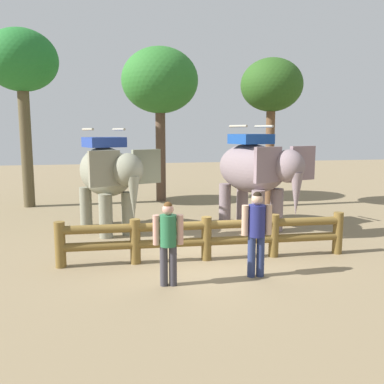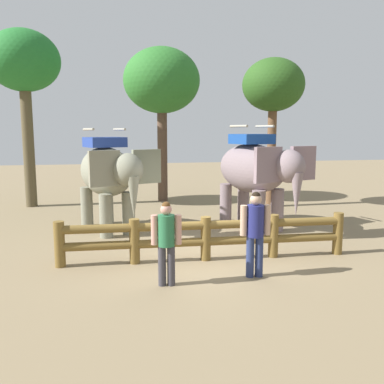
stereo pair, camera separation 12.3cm
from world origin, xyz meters
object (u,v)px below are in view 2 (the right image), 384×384
at_px(log_fence, 206,235).
at_px(tree_back_center, 273,88).
at_px(elephant_near_left, 109,174).
at_px(tourist_man_in_blue, 166,238).
at_px(tree_far_left, 162,82).
at_px(tourist_woman_in_black, 255,228).
at_px(tree_far_right, 24,65).
at_px(elephant_center, 256,171).

relative_size(log_fence, tree_back_center, 1.18).
relative_size(elephant_near_left, tourist_man_in_blue, 2.20).
bearing_deg(tree_back_center, log_fence, -123.34).
xyz_separation_m(tourist_man_in_blue, tree_far_left, (1.20, 10.04, 4.12)).
relative_size(tourist_woman_in_black, tree_back_center, 0.31).
distance_m(tourist_man_in_blue, tree_far_right, 11.59).
bearing_deg(tourist_man_in_blue, tree_far_right, 113.54).
xyz_separation_m(tourist_woman_in_black, tourist_man_in_blue, (-1.88, -0.13, -0.07)).
height_order(tree_far_left, tree_back_center, tree_far_left).
distance_m(elephant_near_left, tourist_woman_in_black, 5.56).
distance_m(tourist_woman_in_black, tree_back_center, 9.18).
xyz_separation_m(tourist_woman_in_black, tree_back_center, (3.44, 7.68, 3.68)).
height_order(elephant_center, tree_far_left, tree_far_left).
bearing_deg(tree_back_center, tourist_man_in_blue, -124.26).
relative_size(elephant_near_left, tree_back_center, 0.64).
distance_m(log_fence, tree_back_center, 8.67).
xyz_separation_m(log_fence, tree_back_center, (4.19, 6.36, 4.13)).
xyz_separation_m(elephant_center, tourist_man_in_blue, (-3.41, -4.34, -0.84)).
xyz_separation_m(tree_back_center, tree_far_right, (-9.56, 1.93, 0.88)).
relative_size(log_fence, tourist_man_in_blue, 4.09).
bearing_deg(elephant_center, elephant_near_left, 174.53).
bearing_deg(elephant_near_left, tree_far_right, 122.29).
xyz_separation_m(elephant_near_left, tourist_man_in_blue, (1.10, -4.77, -0.78)).
relative_size(tourist_man_in_blue, tree_far_right, 0.24).
xyz_separation_m(elephant_near_left, tree_back_center, (6.42, 3.04, 2.97)).
distance_m(elephant_center, tourist_woman_in_black, 4.54).
relative_size(tourist_woman_in_black, tree_far_right, 0.26).
bearing_deg(tourist_man_in_blue, log_fence, 51.89).
distance_m(elephant_near_left, tree_back_center, 7.70).
bearing_deg(tourist_woman_in_black, tree_back_center, 65.89).
bearing_deg(tree_far_right, log_fence, -57.05).
relative_size(elephant_center, tree_back_center, 0.66).
relative_size(elephant_near_left, tree_far_left, 0.57).
relative_size(elephant_center, tree_far_right, 0.55).
distance_m(elephant_near_left, tourist_man_in_blue, 4.96).
xyz_separation_m(tourist_woman_in_black, tree_far_left, (-0.69, 9.91, 4.05)).
relative_size(log_fence, tree_far_right, 1.00).
xyz_separation_m(elephant_near_left, elephant_center, (4.51, -0.43, 0.06)).
bearing_deg(tourist_man_in_blue, elephant_center, 51.86).
distance_m(elephant_center, tree_far_left, 6.94).
distance_m(log_fence, tourist_man_in_blue, 1.87).
bearing_deg(log_fence, tree_far_right, 122.95).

